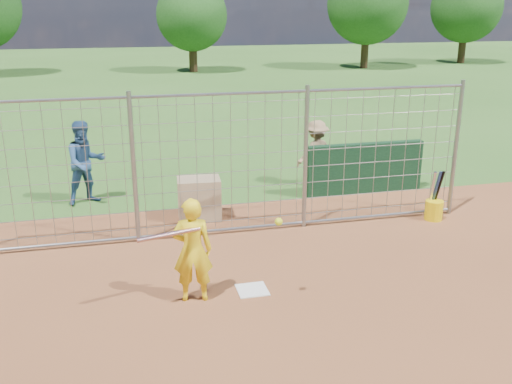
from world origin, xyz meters
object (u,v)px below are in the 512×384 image
object	(u,v)px
bystander_a	(86,163)
bucket_with_bats	(434,207)
equipment_bin	(199,199)
bystander_c	(316,153)
batter	(192,250)

from	to	relation	value
bystander_a	bucket_with_bats	xyz separation A→B (m)	(6.42, -2.58, -0.61)
equipment_bin	bucket_with_bats	distance (m)	4.47
bystander_a	bystander_c	world-z (taller)	bystander_a
batter	bucket_with_bats	bearing A→B (deg)	-149.95
batter	equipment_bin	xyz separation A→B (m)	(0.54, 3.12, -0.34)
batter	bystander_c	size ratio (longest dim) A/B	1.00
batter	bystander_a	bearing A→B (deg)	-63.65
bystander_a	bucket_with_bats	world-z (taller)	bystander_a
bystander_a	bystander_c	bearing A→B (deg)	-20.67
bystander_c	batter	bearing A→B (deg)	39.46
batter	equipment_bin	size ratio (longest dim) A/B	1.86
batter	bystander_c	distance (m)	5.76
equipment_bin	bucket_with_bats	world-z (taller)	bucket_with_bats
bystander_c	equipment_bin	xyz separation A→B (m)	(-2.87, -1.53, -0.34)
batter	bucket_with_bats	world-z (taller)	batter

